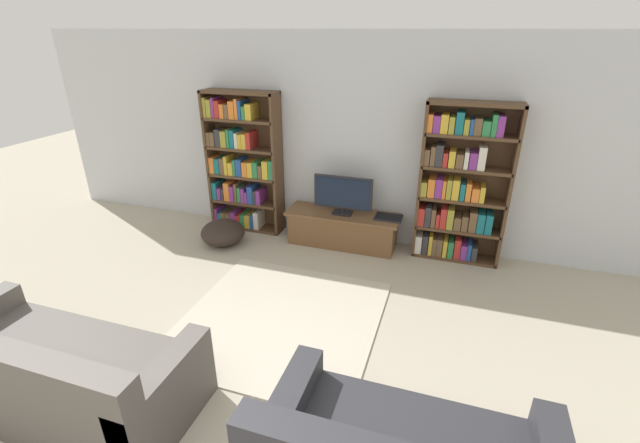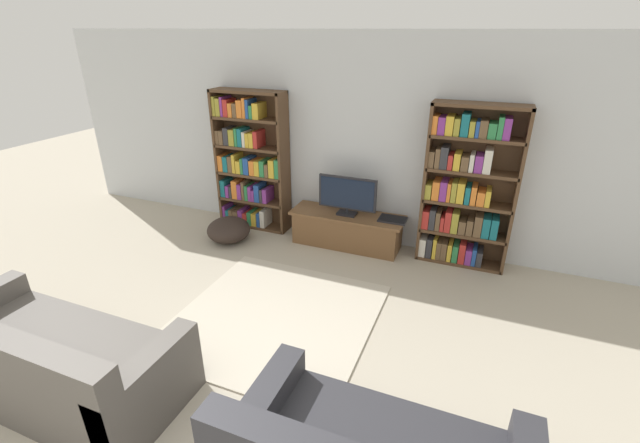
{
  "view_description": "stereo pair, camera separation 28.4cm",
  "coord_description": "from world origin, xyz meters",
  "views": [
    {
      "loc": [
        1.32,
        -0.94,
        2.61
      ],
      "look_at": [
        0.01,
        3.06,
        0.7
      ],
      "focal_mm": 24.0,
      "sensor_mm": 36.0,
      "label": 1
    },
    {
      "loc": [
        1.59,
        -0.84,
        2.61
      ],
      "look_at": [
        0.01,
        3.06,
        0.7
      ],
      "focal_mm": 24.0,
      "sensor_mm": 36.0,
      "label": 2
    }
  ],
  "objects": [
    {
      "name": "bookshelf_right",
      "position": [
        1.4,
        4.05,
        0.91
      ],
      "size": [
        1.02,
        0.3,
        1.89
      ],
      "color": "#513823",
      "rests_on": "ground_plane"
    },
    {
      "name": "tv_stand",
      "position": [
        0.03,
        3.94,
        0.22
      ],
      "size": [
        1.45,
        0.47,
        0.44
      ],
      "color": "brown",
      "rests_on": "ground_plane"
    },
    {
      "name": "wall_back",
      "position": [
        0.0,
        4.23,
        1.3
      ],
      "size": [
        8.8,
        0.06,
        2.6
      ],
      "color": "silver",
      "rests_on": "ground_plane"
    },
    {
      "name": "couch_left_sectional",
      "position": [
        -1.27,
        0.73,
        0.28
      ],
      "size": [
        2.05,
        0.9,
        0.8
      ],
      "color": "#56514C",
      "rests_on": "ground_plane"
    },
    {
      "name": "laptop",
      "position": [
        0.61,
        3.96,
        0.45
      ],
      "size": [
        0.34,
        0.23,
        0.03
      ],
      "color": "#28282D",
      "rests_on": "tv_stand"
    },
    {
      "name": "area_rug",
      "position": [
        -0.11,
        2.18,
        0.01
      ],
      "size": [
        1.85,
        1.91,
        0.02
      ],
      "color": "beige",
      "rests_on": "ground_plane"
    },
    {
      "name": "beanbag_ottoman",
      "position": [
        -1.47,
        3.46,
        0.16
      ],
      "size": [
        0.57,
        0.57,
        0.32
      ],
      "primitive_type": "ellipsoid",
      "color": "#2D231E",
      "rests_on": "ground_plane"
    },
    {
      "name": "television",
      "position": [
        0.03,
        3.91,
        0.71
      ],
      "size": [
        0.75,
        0.16,
        0.5
      ],
      "color": "black",
      "rests_on": "tv_stand"
    },
    {
      "name": "bookshelf_left",
      "position": [
        -1.43,
        4.05,
        0.93
      ],
      "size": [
        1.02,
        0.3,
        1.89
      ],
      "color": "#513823",
      "rests_on": "ground_plane"
    }
  ]
}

